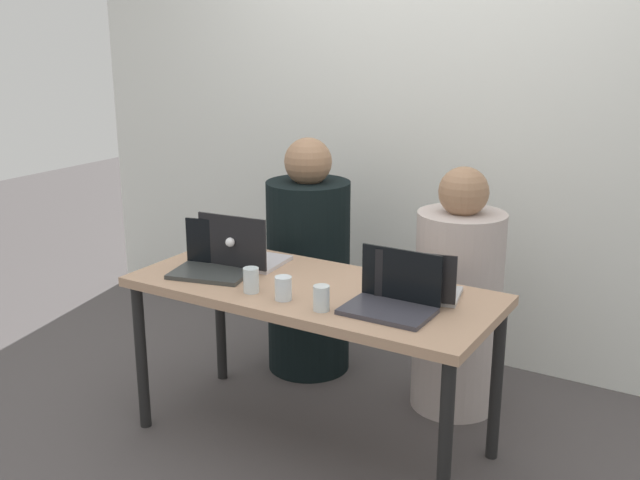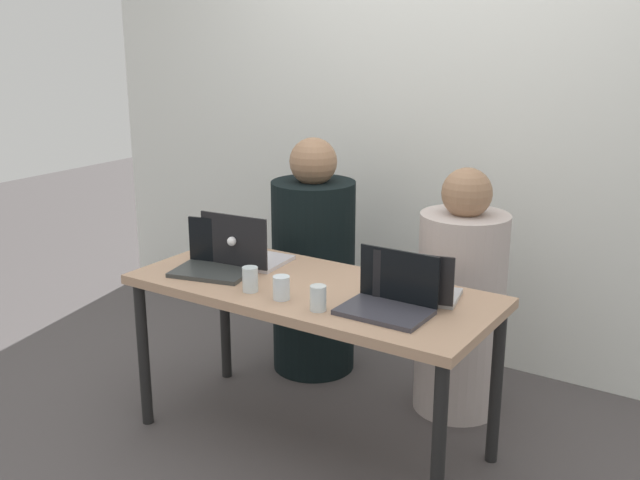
# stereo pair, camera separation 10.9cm
# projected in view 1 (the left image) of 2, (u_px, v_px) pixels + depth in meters

# --- Properties ---
(ground_plane) EXTENTS (12.00, 12.00, 0.00)m
(ground_plane) POSITION_uv_depth(u_px,v_px,m) (312.00, 440.00, 3.26)
(ground_plane) COLOR #4D4848
(back_wall) EXTENTS (4.50, 0.10, 2.64)m
(back_wall) POSITION_uv_depth(u_px,v_px,m) (433.00, 109.00, 3.89)
(back_wall) COLOR white
(back_wall) RESTS_ON ground
(desk) EXTENTS (1.52, 0.66, 0.71)m
(desk) POSITION_uv_depth(u_px,v_px,m) (312.00, 302.00, 3.08)
(desk) COLOR tan
(desk) RESTS_ON ground
(person_on_left) EXTENTS (0.50, 0.50, 1.21)m
(person_on_left) POSITION_uv_depth(u_px,v_px,m) (309.00, 269.00, 3.82)
(person_on_left) COLOR black
(person_on_left) RESTS_ON ground
(person_on_right) EXTENTS (0.46, 0.46, 1.15)m
(person_on_right) POSITION_uv_depth(u_px,v_px,m) (458.00, 304.00, 3.43)
(person_on_right) COLOR #BEAFAA
(person_on_right) RESTS_ON ground
(laptop_back_left) EXTENTS (0.36, 0.30, 0.24)m
(laptop_back_left) POSITION_uv_depth(u_px,v_px,m) (242.00, 254.00, 3.31)
(laptop_back_left) COLOR silver
(laptop_back_left) RESTS_ON desk
(laptop_back_right) EXTENTS (0.35, 0.28, 0.21)m
(laptop_back_right) POSITION_uv_depth(u_px,v_px,m) (418.00, 287.00, 2.91)
(laptop_back_right) COLOR #B0B0B3
(laptop_back_right) RESTS_ON desk
(laptop_front_right) EXTENTS (0.33, 0.26, 0.22)m
(laptop_front_right) POSITION_uv_depth(u_px,v_px,m) (392.00, 298.00, 2.79)
(laptop_front_right) COLOR #36353F
(laptop_front_right) RESTS_ON desk
(laptop_front_left) EXTENTS (0.37, 0.29, 0.21)m
(laptop_front_left) POSITION_uv_depth(u_px,v_px,m) (214.00, 262.00, 3.21)
(laptop_front_left) COLOR #333736
(laptop_front_left) RESTS_ON desk
(water_glass_right) EXTENTS (0.06, 0.06, 0.10)m
(water_glass_right) POSITION_uv_depth(u_px,v_px,m) (321.00, 300.00, 2.79)
(water_glass_right) COLOR silver
(water_glass_right) RESTS_ON desk
(water_glass_left) EXTENTS (0.06, 0.06, 0.10)m
(water_glass_left) POSITION_uv_depth(u_px,v_px,m) (251.00, 282.00, 2.98)
(water_glass_left) COLOR silver
(water_glass_left) RESTS_ON desk
(water_glass_center) EXTENTS (0.07, 0.07, 0.09)m
(water_glass_center) POSITION_uv_depth(u_px,v_px,m) (283.00, 290.00, 2.90)
(water_glass_center) COLOR silver
(water_glass_center) RESTS_ON desk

